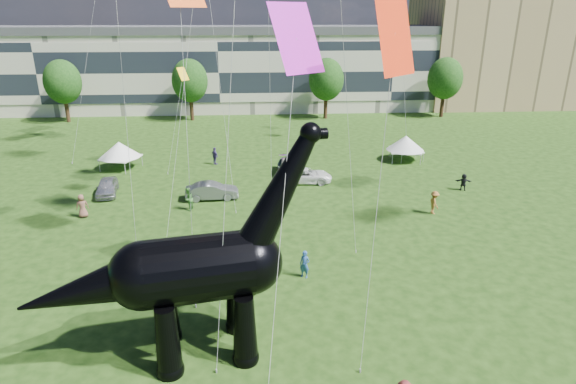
{
  "coord_description": "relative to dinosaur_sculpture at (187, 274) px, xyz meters",
  "views": [
    {
      "loc": [
        -2.58,
        -18.83,
        15.04
      ],
      "look_at": [
        -0.75,
        8.0,
        5.0
      ],
      "focal_mm": 30.0,
      "sensor_mm": 36.0,
      "label": 1
    }
  ],
  "objects": [
    {
      "name": "terrace_row",
      "position": [
        -2.24,
        61.89,
        1.8
      ],
      "size": [
        78.0,
        11.0,
        12.0
      ],
      "primitive_type": "cube",
      "color": "beige",
      "rests_on": "ground"
    },
    {
      "name": "tree_far_right",
      "position": [
        31.76,
        52.89,
        2.09
      ],
      "size": [
        5.2,
        5.2,
        9.44
      ],
      "color": "#382314",
      "rests_on": "ground"
    },
    {
      "name": "gazebo_near",
      "position": [
        19.57,
        30.56,
        -2.51
      ],
      "size": [
        3.98,
        3.98,
        2.41
      ],
      "rotation": [
        0.0,
        0.0,
        0.17
      ],
      "color": "silver",
      "rests_on": "ground"
    },
    {
      "name": "ground",
      "position": [
        5.76,
        -0.11,
        -4.2
      ],
      "size": [
        220.0,
        220.0,
        0.0
      ],
      "primitive_type": "plane",
      "color": "#16330C",
      "rests_on": "ground"
    },
    {
      "name": "car_dark",
      "position": [
        6.27,
        25.97,
        -3.45
      ],
      "size": [
        2.26,
        5.22,
        1.5
      ],
      "primitive_type": "imported",
      "rotation": [
        0.0,
        0.0,
        -0.03
      ],
      "color": "#595960",
      "rests_on": "ground"
    },
    {
      "name": "tree_far_left",
      "position": [
        -24.24,
        52.89,
        2.09
      ],
      "size": [
        5.2,
        5.2,
        9.44
      ],
      "color": "#382314",
      "rests_on": "ground"
    },
    {
      "name": "tree_mid_right",
      "position": [
        13.76,
        52.89,
        2.09
      ],
      "size": [
        5.2,
        5.2,
        9.44
      ],
      "color": "#382314",
      "rests_on": "ground"
    },
    {
      "name": "car_white",
      "position": [
        7.79,
        23.76,
        -3.52
      ],
      "size": [
        5.03,
        2.59,
        1.36
      ],
      "primitive_type": "imported",
      "rotation": [
        0.0,
        0.0,
        1.5
      ],
      "color": "white",
      "rests_on": "ground"
    },
    {
      "name": "car_grey",
      "position": [
        -0.69,
        19.97,
        -3.46
      ],
      "size": [
        4.58,
        1.86,
        1.48
      ],
      "primitive_type": "imported",
      "rotation": [
        0.0,
        0.0,
        1.64
      ],
      "color": "slate",
      "rests_on": "ground"
    },
    {
      "name": "visitors",
      "position": [
        3.11,
        15.65,
        -3.31
      ],
      "size": [
        44.98,
        35.5,
        1.89
      ],
      "color": "#458836",
      "rests_on": "ground"
    },
    {
      "name": "car_silver",
      "position": [
        -10.0,
        21.73,
        -3.49
      ],
      "size": [
        2.26,
        4.34,
        1.41
      ],
      "primitive_type": "imported",
      "rotation": [
        0.0,
        0.0,
        0.15
      ],
      "color": "#BBBABF",
      "rests_on": "ground"
    },
    {
      "name": "apartment_block",
      "position": [
        45.76,
        64.89,
        6.8
      ],
      "size": [
        28.0,
        18.0,
        22.0
      ],
      "primitive_type": "cube",
      "color": "tan",
      "rests_on": "ground"
    },
    {
      "name": "tree_mid_left",
      "position": [
        -6.24,
        52.89,
        2.09
      ],
      "size": [
        5.2,
        5.2,
        9.44
      ],
      "color": "#382314",
      "rests_on": "ground"
    },
    {
      "name": "gazebo_far",
      "position": [
        19.16,
        30.14,
        -2.26
      ],
      "size": [
        4.54,
        4.54,
        2.76
      ],
      "rotation": [
        0.0,
        0.0,
        -0.16
      ],
      "color": "silver",
      "rests_on": "ground"
    },
    {
      "name": "dinosaur_sculpture",
      "position": [
        0.0,
        0.0,
        0.0
      ],
      "size": [
        13.67,
        4.76,
        11.12
      ],
      "rotation": [
        0.0,
        0.0,
        0.18
      ],
      "color": "black",
      "rests_on": "ground"
    },
    {
      "name": "gazebo_left",
      "position": [
        -10.7,
        29.33,
        -2.22
      ],
      "size": [
        5.23,
        5.23,
        2.83
      ],
      "rotation": [
        0.0,
        0.0,
        -0.36
      ],
      "color": "white",
      "rests_on": "ground"
    }
  ]
}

